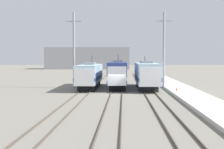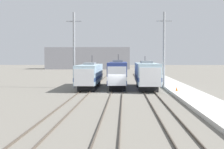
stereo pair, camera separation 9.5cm
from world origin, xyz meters
The scene contains 12 objects.
ground_plane centered at (0.00, 0.00, 0.00)m, with size 400.00×400.00×0.00m, color slate.
rail_pair_far_left centered at (-4.34, 0.00, 0.07)m, with size 1.51×120.00×0.15m.
rail_pair_center centered at (0.00, 0.00, 0.07)m, with size 1.51×120.00×0.15m.
rail_pair_far_right centered at (4.34, 0.00, 0.07)m, with size 1.51×120.00×0.15m.
locomotive_far_left centered at (-4.34, 7.83, 2.06)m, with size 2.93×17.81×5.07m.
locomotive_center centered at (0.00, 8.12, 2.23)m, with size 2.77×16.73×5.28m.
locomotive_far_right centered at (4.34, 6.90, 2.18)m, with size 3.10×17.51×4.96m.
catenary_tower_left centered at (-6.79, 8.14, 6.04)m, with size 2.41×0.35×11.71m.
catenary_tower_right centered at (7.08, 8.14, 6.04)m, with size 2.41×0.35×11.71m.
platform centered at (9.02, 0.00, 0.18)m, with size 4.00×120.00×0.37m.
traffic_cone centered at (7.84, -0.54, 0.63)m, with size 0.30×0.30×0.53m.
depot_building centered at (-14.14, 108.70, 4.52)m, with size 34.76×13.73×9.05m.
Camera 1 is at (0.87, -49.52, 4.67)m, focal length 60.00 mm.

